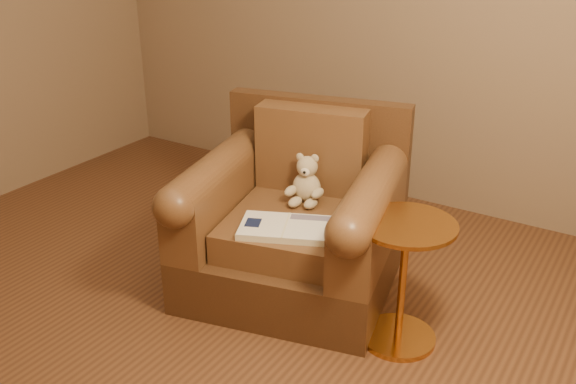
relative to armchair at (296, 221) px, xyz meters
The scene contains 5 objects.
floor 0.83m from the armchair, 107.64° to the right, with size 4.00×4.00×0.00m, color brown.
armchair is the anchor object (origin of this frame).
teddy_bear 0.19m from the armchair, 85.60° to the left, with size 0.18×0.21×0.25m.
guidebook 0.28m from the armchair, 68.99° to the right, with size 0.48×0.40×0.03m.
side_table 0.68m from the armchair, 16.13° to the right, with size 0.42×0.42×0.58m.
Camera 1 is at (1.71, -1.73, 1.78)m, focal length 40.00 mm.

